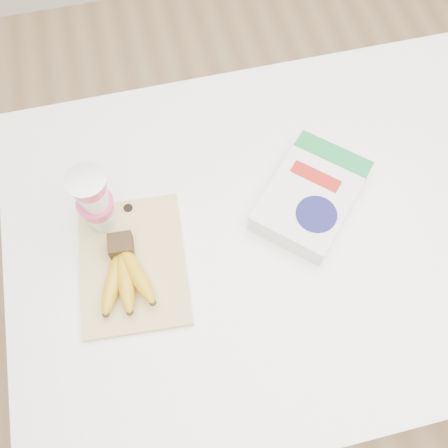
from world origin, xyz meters
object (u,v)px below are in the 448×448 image
table (289,291)px  cutting_board (133,263)px  bananas (125,274)px  yogurt_stack (95,201)px  cereal_box (311,195)px

table → cutting_board: bearing=-177.7°
cutting_board → bananas: (-0.02, -0.03, 0.03)m
yogurt_stack → bananas: bearing=-78.8°
bananas → yogurt_stack: yogurt_stack is taller
yogurt_stack → cereal_box: size_ratio=0.59×
table → yogurt_stack: bearing=169.0°
yogurt_stack → cutting_board: bearing=-67.4°
table → cereal_box: bearing=95.1°
table → yogurt_stack: (-0.44, 0.09, 0.60)m
cutting_board → cereal_box: cereal_box is taller
bananas → yogurt_stack: size_ratio=0.97×
table → bananas: size_ratio=7.70×
cutting_board → cereal_box: (0.39, 0.06, 0.02)m
bananas → cutting_board: bearing=60.9°
table → yogurt_stack: 0.75m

